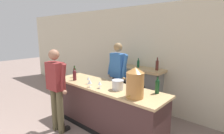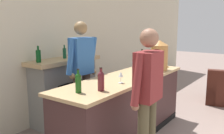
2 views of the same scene
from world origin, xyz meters
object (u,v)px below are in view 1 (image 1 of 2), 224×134
at_px(wine_bottle_merlot_tall, 75,75).
at_px(ice_bucket_steel, 118,85).
at_px(wine_bottle_chardonnay_pale, 157,86).
at_px(wine_bottle_cabernet_heavy, 75,72).
at_px(person_customer, 56,88).
at_px(person_bartender, 118,76).
at_px(wine_glass_mid_counter, 90,82).
at_px(copper_dispenser, 135,83).
at_px(wine_glass_by_dispenser, 100,83).
at_px(fireplace_stone, 137,88).
at_px(wine_glass_front_right, 88,79).

bearing_deg(wine_bottle_merlot_tall, ice_bucket_steel, 6.47).
height_order(wine_bottle_chardonnay_pale, wine_bottle_cabernet_heavy, wine_bottle_chardonnay_pale).
bearing_deg(wine_bottle_chardonnay_pale, person_customer, -149.50).
bearing_deg(person_bartender, wine_glass_mid_counter, -85.99).
relative_size(wine_bottle_merlot_tall, wine_bottle_cabernet_heavy, 1.01).
xyz_separation_m(copper_dispenser, wine_bottle_chardonnay_pale, (0.19, 0.44, -0.12)).
height_order(ice_bucket_steel, wine_bottle_cabernet_heavy, wine_bottle_cabernet_heavy).
xyz_separation_m(person_customer, wine_bottle_chardonnay_pale, (1.71, 1.01, 0.16)).
distance_m(wine_bottle_cabernet_heavy, wine_glass_by_dispenser, 1.10).
xyz_separation_m(wine_bottle_merlot_tall, wine_bottle_cabernet_heavy, (-0.22, 0.17, -0.00)).
bearing_deg(wine_glass_by_dispenser, wine_glass_mid_counter, -160.44).
height_order(person_bartender, wine_bottle_merlot_tall, person_bartender).
bearing_deg(wine_glass_by_dispenser, person_customer, -143.91).
xyz_separation_m(fireplace_stone, ice_bucket_steel, (0.41, -1.32, 0.48)).
xyz_separation_m(person_customer, wine_glass_mid_counter, (0.52, 0.45, 0.12)).
bearing_deg(wine_bottle_merlot_tall, fireplace_stone, 62.00).
distance_m(person_customer, wine_bottle_merlot_tall, 0.60).
xyz_separation_m(fireplace_stone, wine_bottle_cabernet_heavy, (-1.00, -1.29, 0.51)).
height_order(fireplace_stone, wine_glass_by_dispenser, fireplace_stone).
bearing_deg(ice_bucket_steel, copper_dispenser, -15.70).
bearing_deg(wine_glass_front_right, fireplace_stone, 77.90).
height_order(person_bartender, copper_dispenser, person_bartender).
xyz_separation_m(copper_dispenser, wine_glass_by_dispenser, (-0.80, -0.04, -0.16)).
relative_size(person_bartender, wine_glass_front_right, 11.21).
distance_m(person_customer, person_bartender, 1.48).
distance_m(person_customer, wine_glass_by_dispenser, 0.90).
bearing_deg(wine_bottle_merlot_tall, wine_glass_mid_counter, -9.58).
bearing_deg(wine_bottle_chardonnay_pale, wine_bottle_cabernet_heavy, -172.47).
relative_size(fireplace_stone, wine_glass_by_dispenser, 10.19).
relative_size(ice_bucket_steel, wine_bottle_cabernet_heavy, 0.80).
bearing_deg(copper_dispenser, ice_bucket_steel, 164.30).
bearing_deg(wine_bottle_cabernet_heavy, person_customer, -63.76).
bearing_deg(wine_bottle_merlot_tall, wine_glass_by_dispenser, -2.53).
height_order(copper_dispenser, ice_bucket_steel, copper_dispenser).
bearing_deg(ice_bucket_steel, wine_glass_front_right, -170.55).
bearing_deg(wine_bottle_chardonnay_pale, ice_bucket_steel, -155.25).
bearing_deg(wine_glass_front_right, ice_bucket_steel, 9.45).
height_order(person_customer, wine_bottle_merlot_tall, person_customer).
relative_size(fireplace_stone, wine_glass_mid_counter, 9.28).
xyz_separation_m(copper_dispenser, wine_bottle_cabernet_heavy, (-1.88, 0.17, -0.13)).
bearing_deg(wine_bottle_merlot_tall, copper_dispenser, -0.07).
relative_size(fireplace_stone, person_bartender, 0.81).
distance_m(person_bartender, wine_glass_front_right, 0.85).
relative_size(person_customer, copper_dispenser, 3.31).
xyz_separation_m(fireplace_stone, wine_glass_by_dispenser, (0.09, -1.49, 0.48)).
bearing_deg(fireplace_stone, person_bartender, -106.95).
relative_size(ice_bucket_steel, wine_glass_mid_counter, 1.46).
xyz_separation_m(person_bartender, wine_glass_by_dispenser, (0.27, -0.89, 0.06)).
distance_m(ice_bucket_steel, wine_bottle_chardonnay_pale, 0.74).
bearing_deg(person_customer, person_bartender, 72.31).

